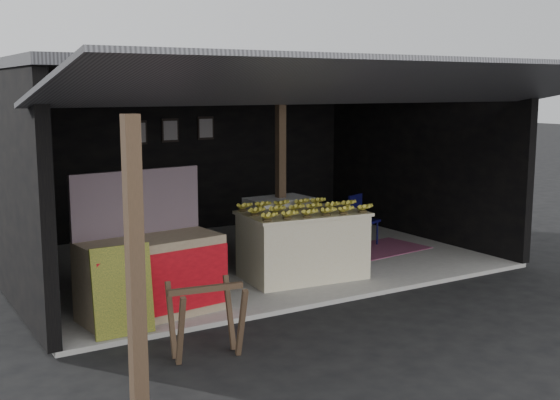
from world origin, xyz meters
TOP-DOWN VIEW (x-y plane):
  - ground at (0.00, 0.00)m, footprint 80.00×80.00m
  - concrete_slab at (0.00, 2.50)m, footprint 7.00×5.00m
  - shophouse at (0.00, 2.82)m, footprint 7.40×7.29m
  - banana_table at (0.17, 1.10)m, footprint 1.77×1.19m
  - banana_pile at (0.17, 1.10)m, footprint 1.64×1.08m
  - white_crate at (0.26, 1.87)m, footprint 0.94×0.66m
  - neighbor_stall at (-2.23, 0.63)m, footprint 1.70×0.91m
  - green_signboard at (-2.74, 0.14)m, footprint 0.65×0.16m
  - sawhorse at (-2.20, -0.78)m, footprint 0.77×0.75m
  - water_barrel at (0.94, 1.21)m, footprint 0.34×0.34m
  - plastic_chair at (2.12, 2.32)m, footprint 0.52×0.52m
  - magenta_rug at (2.21, 1.90)m, footprint 1.61×1.17m
  - picture_frames at (-0.17, 4.89)m, footprint 1.62×0.04m

SIDE VIEW (x-z plane):
  - ground at x=0.00m, z-range 0.00..0.00m
  - concrete_slab at x=0.00m, z-range 0.00..0.06m
  - magenta_rug at x=2.21m, z-range 0.06..0.07m
  - water_barrel at x=0.94m, z-range 0.06..0.56m
  - sawhorse at x=-2.20m, z-range 0.10..0.85m
  - banana_table at x=0.17m, z-range 0.06..0.99m
  - green_signboard at x=-2.74m, z-range 0.06..1.03m
  - plastic_chair at x=2.12m, z-range 0.13..0.98m
  - neighbor_stall at x=-2.23m, z-range -0.28..1.40m
  - white_crate at x=0.26m, z-range 0.06..1.08m
  - banana_pile at x=0.17m, z-range 0.99..1.17m
  - picture_frames at x=-0.17m, z-range 1.70..2.16m
  - shophouse at x=0.00m, z-range 0.59..3.61m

